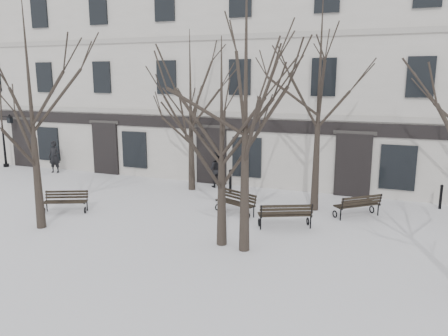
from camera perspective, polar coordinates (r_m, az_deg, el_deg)
The scene contains 16 objects.
ground at distance 14.40m, azimuth -0.99°, elevation -10.17°, with size 100.00×100.00×0.00m, color silver.
building at distance 25.83m, azimuth 10.12°, elevation 11.83°, with size 40.40×10.20×11.40m.
tree_0 at distance 16.59m, azimuth -24.05°, elevation 9.20°, with size 5.52×5.52×7.89m.
tree_1 at distance 13.59m, azimuth -0.33°, elevation 6.46°, with size 4.62×4.62×6.60m.
tree_2 at distance 13.06m, azimuth 2.87°, elevation 12.26°, with size 6.15×6.15×8.78m.
tree_4 at distance 20.82m, azimuth -4.41°, elevation 9.90°, with size 5.30×5.30×7.57m.
tree_5 at distance 17.78m, azimuth 12.39°, elevation 11.41°, with size 6.00×6.00×8.57m.
bench_0 at distance 18.89m, azimuth -19.96°, elevation -4.05°, with size 1.79×1.26×0.86m.
bench_1 at distance 16.02m, azimuth 8.00°, elevation -6.00°, with size 2.01×1.42×0.97m.
bench_3 at distance 17.56m, azimuth 1.61°, elevation -4.45°, with size 1.85×1.30×0.89m.
bench_4 at distance 17.88m, azimuth 17.12°, elevation -4.60°, with size 1.80×1.70×0.93m.
lamp_post at distance 29.60m, azimuth -26.57°, elevation 3.67°, with size 1.01×0.38×3.24m.
bollard_a at distance 20.65m, azimuth 0.83°, elevation -1.62°, with size 0.15×0.15×1.14m.
bollard_b at distance 20.26m, azimuth 26.47°, elevation -3.28°, with size 0.13×0.13×1.05m.
pedestrian_a at distance 27.04m, azimuth -21.13°, elevation -0.56°, with size 0.67×0.44×1.84m, color black.
pedestrian_b at distance 21.92m, azimuth -1.01°, elevation -2.49°, with size 0.87×0.68×1.79m, color black.
Camera 1 is at (5.06, -12.37, 5.35)m, focal length 35.00 mm.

